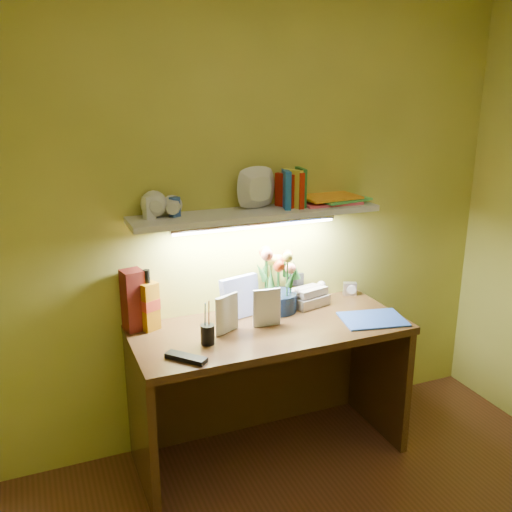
{
  "coord_description": "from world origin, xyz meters",
  "views": [
    {
      "loc": [
        -1.08,
        -1.24,
        1.94
      ],
      "look_at": [
        -0.02,
        1.35,
        1.08
      ],
      "focal_mm": 40.0,
      "sensor_mm": 36.0,
      "label": 1
    }
  ],
  "objects_px": {
    "desk": "(270,392)",
    "desk_clock": "(350,289)",
    "flower_bouquet": "(278,279)",
    "telephone": "(309,295)",
    "whisky_bottle": "(148,300)"
  },
  "relations": [
    {
      "from": "desk",
      "to": "desk_clock",
      "type": "xyz_separation_m",
      "value": [
        0.61,
        0.24,
        0.41
      ]
    },
    {
      "from": "flower_bouquet",
      "to": "telephone",
      "type": "bearing_deg",
      "value": 3.96
    },
    {
      "from": "desk",
      "to": "whisky_bottle",
      "type": "bearing_deg",
      "value": 160.32
    },
    {
      "from": "desk",
      "to": "telephone",
      "type": "xyz_separation_m",
      "value": [
        0.32,
        0.19,
        0.43
      ]
    },
    {
      "from": "whisky_bottle",
      "to": "flower_bouquet",
      "type": "bearing_deg",
      "value": -2.22
    },
    {
      "from": "flower_bouquet",
      "to": "desk_clock",
      "type": "bearing_deg",
      "value": 6.87
    },
    {
      "from": "desk_clock",
      "to": "whisky_bottle",
      "type": "xyz_separation_m",
      "value": [
        -1.18,
        -0.03,
        0.12
      ]
    },
    {
      "from": "desk",
      "to": "whisky_bottle",
      "type": "distance_m",
      "value": 0.81
    },
    {
      "from": "desk",
      "to": "desk_clock",
      "type": "distance_m",
      "value": 0.77
    },
    {
      "from": "telephone",
      "to": "flower_bouquet",
      "type": "bearing_deg",
      "value": 170.73
    },
    {
      "from": "flower_bouquet",
      "to": "whisky_bottle",
      "type": "relative_size",
      "value": 1.14
    },
    {
      "from": "desk_clock",
      "to": "whisky_bottle",
      "type": "bearing_deg",
      "value": -156.16
    },
    {
      "from": "desk",
      "to": "flower_bouquet",
      "type": "xyz_separation_m",
      "value": [
        0.12,
        0.18,
        0.55
      ]
    },
    {
      "from": "flower_bouquet",
      "to": "whisky_bottle",
      "type": "bearing_deg",
      "value": 177.78
    },
    {
      "from": "desk_clock",
      "to": "desk",
      "type": "bearing_deg",
      "value": -136.5
    }
  ]
}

